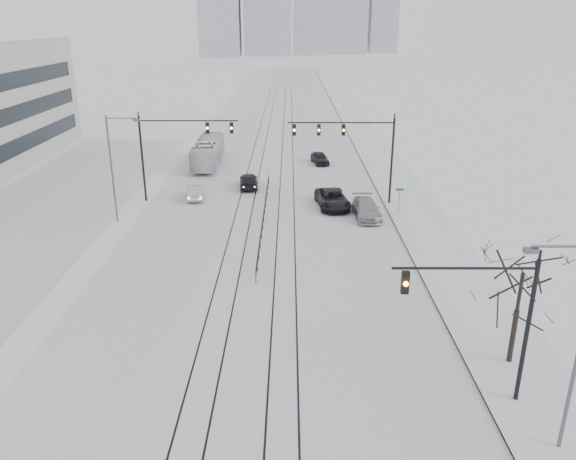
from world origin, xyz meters
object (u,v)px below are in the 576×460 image
(bare_tree, at_px, (521,283))
(box_truck, at_px, (208,152))
(sedan_sb_outer, at_px, (195,192))
(sedan_nb_far, at_px, (320,158))
(sedan_nb_front, at_px, (332,199))
(traffic_mast_near, at_px, (492,312))
(sedan_sb_inner, at_px, (249,181))
(sedan_nb_right, at_px, (367,209))

(bare_tree, height_order, box_truck, bare_tree)
(sedan_sb_outer, xyz_separation_m, sedan_nb_far, (12.67, 14.03, 0.01))
(sedan_nb_front, relative_size, box_truck, 0.50)
(traffic_mast_near, xyz_separation_m, box_truck, (-18.22, 44.00, -2.99))
(sedan_nb_front, bearing_deg, sedan_sb_outer, 161.73)
(sedan_sb_inner, bearing_deg, box_truck, -65.37)
(traffic_mast_near, distance_m, box_truck, 47.72)
(sedan_sb_outer, height_order, sedan_nb_front, sedan_nb_front)
(sedan_nb_right, distance_m, box_truck, 24.90)
(sedan_sb_outer, relative_size, sedan_nb_far, 1.01)
(traffic_mast_near, height_order, sedan_sb_outer, traffic_mast_near)
(sedan_sb_inner, relative_size, box_truck, 0.40)
(sedan_nb_front, bearing_deg, sedan_nb_right, -52.63)
(bare_tree, relative_size, sedan_nb_front, 1.08)
(traffic_mast_near, height_order, sedan_nb_far, traffic_mast_near)
(sedan_nb_front, bearing_deg, sedan_nb_far, 84.21)
(sedan_nb_right, bearing_deg, box_truck, 128.73)
(sedan_sb_inner, bearing_deg, sedan_nb_front, 136.91)
(traffic_mast_near, bearing_deg, sedan_nb_far, 96.36)
(sedan_nb_right, bearing_deg, traffic_mast_near, -87.88)
(sedan_sb_inner, height_order, box_truck, box_truck)
(traffic_mast_near, distance_m, sedan_nb_right, 25.56)
(sedan_nb_front, height_order, sedan_nb_right, sedan_nb_front)
(bare_tree, distance_m, box_truck, 45.99)
(box_truck, bearing_deg, sedan_sb_inner, 119.40)
(sedan_sb_inner, xyz_separation_m, sedan_nb_far, (7.80, 10.28, -0.07))
(bare_tree, relative_size, sedan_nb_right, 1.16)
(traffic_mast_near, relative_size, sedan_sb_inner, 1.56)
(bare_tree, xyz_separation_m, sedan_nb_front, (-7.09, 25.05, -3.70))
(sedan_sb_inner, height_order, sedan_nb_far, sedan_sb_inner)
(sedan_sb_inner, xyz_separation_m, box_truck, (-5.43, 9.58, 0.81))
(bare_tree, relative_size, sedan_nb_far, 1.50)
(traffic_mast_near, distance_m, bare_tree, 3.85)
(bare_tree, distance_m, sedan_nb_far, 42.52)
(traffic_mast_near, xyz_separation_m, sedan_sb_outer, (-17.66, 30.67, -3.88))
(sedan_nb_front, distance_m, sedan_nb_right, 3.97)
(sedan_nb_far, xyz_separation_m, box_truck, (-13.23, -0.70, 0.88))
(sedan_sb_inner, distance_m, sedan_nb_front, 10.32)
(sedan_sb_inner, height_order, sedan_sb_outer, sedan_sb_inner)
(sedan_sb_inner, relative_size, sedan_nb_right, 0.85)
(sedan_nb_right, relative_size, sedan_nb_far, 1.29)
(bare_tree, bearing_deg, sedan_sb_inner, 115.82)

